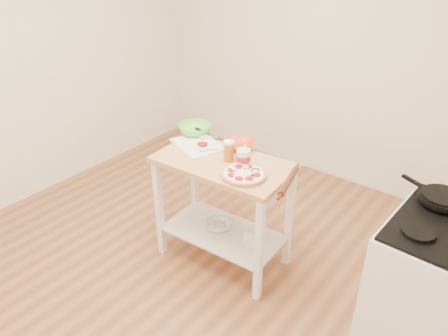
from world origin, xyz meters
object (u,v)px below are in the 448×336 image
cutting_board (198,144)px  spatula (208,150)px  beer_pint (229,151)px  prep_island (223,191)px  gas_stove (436,291)px  orange_bowl (239,145)px  shelf_glass_bowl (219,225)px  shelf_bin (255,236)px  skillet (442,198)px  yogurt_tub (243,158)px  knife (203,132)px  green_bowl (195,129)px  pizza (244,174)px  rolling_pin (289,181)px

cutting_board → spatula: 0.15m
cutting_board → beer_pint: (0.34, -0.06, 0.07)m
prep_island → gas_stove: size_ratio=0.93×
orange_bowl → shelf_glass_bowl: size_ratio=1.09×
shelf_glass_bowl → shelf_bin: shelf_bin is taller
cutting_board → shelf_glass_bowl: size_ratio=2.28×
skillet → yogurt_tub: 1.29m
knife → shelf_bin: knife is taller
cutting_board → shelf_bin: 0.84m
cutting_board → spatula: bearing=1.7°
knife → green_bowl: bearing=-123.7°
skillet → yogurt_tub: yogurt_tub is taller
spatula → pizza: bearing=-49.8°
prep_island → shelf_bin: size_ratio=8.33×
shelf_bin → yogurt_tub: bearing=179.3°
skillet → cutting_board: 1.74m
prep_island → green_bowl: 0.60m
orange_bowl → beer_pint: size_ratio=1.46×
beer_pint → shelf_glass_bowl: bearing=-168.3°
green_bowl → shelf_bin: (0.75, -0.19, -0.62)m
pizza → orange_bowl: bearing=130.7°
beer_pint → rolling_pin: beer_pint is taller
gas_stove → skillet: gas_stove is taller
skillet → knife: (-1.83, -0.05, -0.06)m
green_bowl → yogurt_tub: 0.65m
rolling_pin → prep_island: bearing=-178.7°
yogurt_tub → rolling_pin: size_ratio=0.60×
prep_island → beer_pint: bearing=46.6°
gas_stove → green_bowl: bearing=179.0°
prep_island → yogurt_tub: 0.36m
spatula → green_bowl: green_bowl is taller
orange_bowl → rolling_pin: 0.62m
beer_pint → yogurt_tub: 0.12m
green_bowl → gas_stove: bearing=-3.3°
rolling_pin → orange_bowl: bearing=158.4°
pizza → knife: (-0.67, 0.36, 0.00)m
spatula → shelf_bin: (0.45, -0.01, -0.59)m
rolling_pin → pizza: bearing=-161.6°
knife → beer_pint: 0.52m
prep_island → beer_pint: size_ratio=6.61×
cutting_board → rolling_pin: size_ratio=1.30×
cutting_board → spatula: cutting_board is taller
green_bowl → shelf_bin: bearing=-14.4°
prep_island → cutting_board: cutting_board is taller
spatula → shelf_bin: spatula is taller
beer_pint → gas_stove: bearing=3.1°
orange_bowl → skillet: bearing=3.5°
green_bowl → beer_pint: (0.50, -0.20, 0.04)m
beer_pint → yogurt_tub: bearing=3.2°
shelf_glass_bowl → prep_island: bearing=-13.9°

